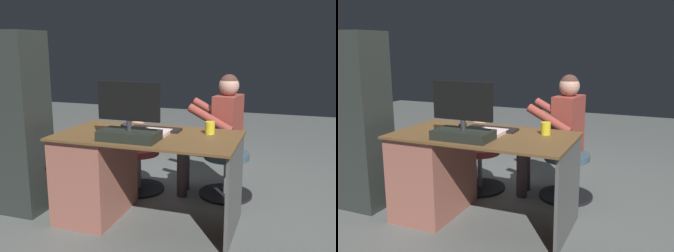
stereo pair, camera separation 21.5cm
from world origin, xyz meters
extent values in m
plane|color=#5D6260|center=(0.00, 0.00, 0.00)|extent=(10.00, 10.00, 0.00)
cube|color=brown|center=(0.00, 0.34, 0.71)|extent=(1.41, 0.76, 0.02)
cube|color=#9E5D4E|center=(0.47, 0.34, 0.35)|extent=(0.45, 0.70, 0.70)
cube|color=#515150|center=(-0.68, 0.34, 0.35)|extent=(0.02, 0.68, 0.70)
cube|color=black|center=(0.06, 0.54, 0.75)|extent=(0.43, 0.24, 0.07)
cylinder|color=#333338|center=(0.06, 0.54, 0.83)|extent=(0.04, 0.04, 0.08)
cube|color=black|center=(0.06, 0.54, 1.00)|extent=(0.47, 0.02, 0.28)
cube|color=black|center=(0.06, 0.53, 1.00)|extent=(0.44, 0.00, 0.25)
cube|color=black|center=(0.00, 0.18, 0.73)|extent=(0.42, 0.14, 0.02)
ellipsoid|color=#23222C|center=(0.29, 0.15, 0.74)|extent=(0.06, 0.10, 0.04)
cylinder|color=yellow|center=(-0.45, 0.17, 0.77)|extent=(0.08, 0.08, 0.10)
cube|color=black|center=(0.32, 0.39, 0.73)|extent=(0.09, 0.16, 0.02)
cube|color=beige|center=(-0.04, 0.33, 0.73)|extent=(0.22, 0.30, 0.02)
cylinder|color=black|center=(0.34, -0.27, 0.01)|extent=(0.49, 0.49, 0.03)
cylinder|color=gray|center=(0.34, -0.27, 0.20)|extent=(0.04, 0.04, 0.34)
cylinder|color=maroon|center=(0.34, -0.27, 0.40)|extent=(0.40, 0.40, 0.06)
ellipsoid|color=tan|center=(0.34, -0.27, 0.51)|extent=(0.17, 0.14, 0.18)
sphere|color=tan|center=(0.34, -0.27, 0.66)|extent=(0.14, 0.14, 0.14)
sphere|color=beige|center=(0.34, -0.32, 0.65)|extent=(0.05, 0.05, 0.05)
sphere|color=tan|center=(0.29, -0.27, 0.71)|extent=(0.06, 0.06, 0.06)
sphere|color=tan|center=(0.39, -0.27, 0.71)|extent=(0.06, 0.06, 0.06)
cylinder|color=tan|center=(0.26, -0.30, 0.55)|extent=(0.05, 0.13, 0.09)
cylinder|color=tan|center=(0.42, -0.30, 0.55)|extent=(0.05, 0.13, 0.09)
cylinder|color=tan|center=(0.30, -0.36, 0.45)|extent=(0.06, 0.11, 0.06)
cylinder|color=tan|center=(0.38, -0.36, 0.45)|extent=(0.06, 0.11, 0.06)
cylinder|color=black|center=(-0.49, -0.39, 0.01)|extent=(0.50, 0.50, 0.03)
cylinder|color=gray|center=(-0.49, -0.39, 0.20)|extent=(0.04, 0.04, 0.34)
cylinder|color=#365060|center=(-0.49, -0.39, 0.40)|extent=(0.42, 0.42, 0.06)
cube|color=brown|center=(-0.49, -0.39, 0.69)|extent=(0.25, 0.35, 0.53)
sphere|color=tan|center=(-0.49, -0.39, 1.04)|extent=(0.18, 0.18, 0.18)
sphere|color=#4A2E29|center=(-0.49, -0.39, 1.06)|extent=(0.17, 0.17, 0.17)
cylinder|color=brown|center=(-0.38, -0.17, 0.77)|extent=(0.42, 0.14, 0.25)
cylinder|color=brown|center=(-0.32, -0.57, 0.77)|extent=(0.42, 0.14, 0.25)
cylinder|color=#3E3138|center=(-0.31, -0.27, 0.45)|extent=(0.42, 0.17, 0.11)
cylinder|color=#3E3138|center=(-0.11, -0.24, 0.21)|extent=(0.10, 0.10, 0.43)
cylinder|color=#3E3138|center=(-0.28, -0.45, 0.45)|extent=(0.42, 0.17, 0.11)
cylinder|color=#3E3138|center=(-0.08, -0.42, 0.21)|extent=(0.10, 0.10, 0.43)
cube|color=#2A2F2B|center=(1.12, 0.46, 0.76)|extent=(0.44, 0.36, 1.51)
camera|label=1|loc=(-1.06, 2.97, 1.40)|focal=40.34mm
camera|label=2|loc=(-1.26, 2.90, 1.40)|focal=40.34mm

